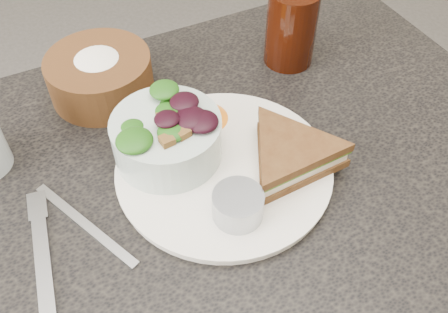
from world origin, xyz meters
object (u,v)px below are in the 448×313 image
Objects in this scene: dressing_ramekin at (238,205)px; bread_basket at (99,70)px; salad_bowl at (166,132)px; dinner_plate at (224,169)px; sandwich at (290,155)px; cola_glass at (292,24)px.

dressing_ramekin is 0.31m from bread_basket.
dinner_plate is at bearing -42.43° from salad_bowl.
dressing_ramekin is at bearing -160.67° from sandwich.
sandwich is 0.16m from salad_bowl.
sandwich is at bearing -121.00° from cola_glass.
cola_glass is at bearing 56.00° from sandwich.
sandwich is at bearing 22.34° from dressing_ramekin.
salad_bowl is (-0.06, 0.05, 0.05)m from dinner_plate.
dressing_ramekin is (-0.10, -0.04, -0.00)m from sandwich.
sandwich reaches higher than dinner_plate.
salad_bowl is (-0.13, 0.09, 0.02)m from sandwich.
cola_glass is (0.12, 0.21, 0.03)m from sandwich.
dinner_plate is at bearing 150.75° from sandwich.
salad_bowl is at bearing 105.98° from dressing_ramekin.
cola_glass is at bearing 48.23° from dressing_ramekin.
bread_basket reaches higher than dinner_plate.
salad_bowl is at bearing 143.07° from sandwich.
sandwich is at bearing -56.76° from bread_basket.
dressing_ramekin is (0.04, -0.13, -0.02)m from salad_bowl.
dinner_plate is at bearing 75.61° from dressing_ramekin.
bread_basket reaches higher than dressing_ramekin.
dressing_ramekin is at bearing -74.02° from salad_bowl.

